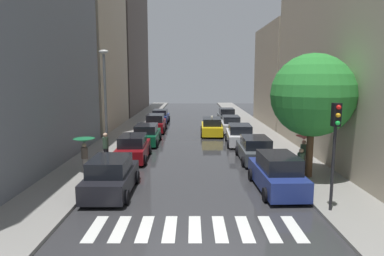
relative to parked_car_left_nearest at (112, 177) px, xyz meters
name	(u,v)px	position (x,y,z in m)	size (l,w,h in m)	color
ground_plane	(194,132)	(3.90, 17.99, -0.83)	(28.00, 72.00, 0.04)	#2F2F31
sidewalk_left	(129,131)	(-2.60, 17.99, -0.74)	(3.00, 72.00, 0.15)	gray
sidewalk_right	(259,131)	(10.40, 17.99, -0.74)	(3.00, 72.00, 0.15)	gray
crosswalk_stripes	(196,229)	(3.90, -3.79, -0.81)	(7.65, 2.20, 0.01)	silver
building_left_mid	(86,12)	(-7.10, 20.61, 11.12)	(6.00, 12.54, 23.86)	#B2A38C
building_left_far	(121,32)	(-7.10, 37.62, 11.23)	(6.00, 19.47, 24.09)	#564C47
building_right_mid	(292,76)	(14.90, 23.38, 4.69)	(6.00, 12.01, 11.00)	#B2A38C
parked_car_left_nearest	(112,177)	(0.00, 0.00, 0.00)	(2.13, 4.48, 1.74)	black
parked_car_left_second	(134,148)	(-0.08, 6.56, -0.03)	(2.11, 4.68, 1.67)	maroon
parked_car_left_third	(148,135)	(0.11, 11.92, -0.06)	(2.13, 4.76, 1.60)	#0C4C2D
parked_car_left_fourth	(157,124)	(0.17, 18.10, 0.00)	(2.05, 4.60, 1.74)	maroon
parked_car_left_fifth	(161,116)	(0.04, 24.76, -0.07)	(2.06, 4.23, 1.57)	navy
parked_car_right_nearest	(278,174)	(7.87, 0.40, 0.03)	(2.16, 4.77, 1.81)	navy
parked_car_right_second	(256,150)	(7.88, 6.24, -0.06)	(2.10, 4.66, 1.59)	#474C51
parked_car_right_third	(241,135)	(7.62, 11.61, -0.04)	(2.31, 4.68, 1.65)	silver
parked_car_right_fourth	(232,125)	(7.61, 17.78, -0.05)	(2.05, 4.46, 1.63)	silver
parked_car_right_fifth	(227,116)	(7.82, 24.13, 0.01)	(2.08, 4.24, 1.78)	#474C51
taxi_midroad	(213,127)	(5.64, 16.15, -0.05)	(2.16, 4.73, 1.81)	yellow
pedestrian_foreground	(305,145)	(10.26, 3.91, 0.71)	(0.96, 0.96, 1.91)	brown
pedestrian_near_tree	(107,147)	(-1.58, 5.36, 0.32)	(0.36, 0.36, 1.85)	black
pedestrian_by_kerb	(85,146)	(-2.19, 3.08, 0.81)	(1.19, 1.19, 1.91)	gray
pedestrian_far_side	(302,163)	(9.50, 1.98, 0.16)	(0.36, 0.36, 1.58)	brown
street_tree_right	(314,95)	(10.04, 2.25, 3.67)	(4.31, 4.31, 6.50)	#513823
traffic_light_right_corner	(336,133)	(9.35, -2.42, 2.47)	(0.30, 0.42, 4.30)	black
lamp_post_left	(106,97)	(-1.65, 6.02, 3.33)	(0.60, 0.28, 6.93)	#595B60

